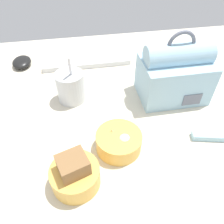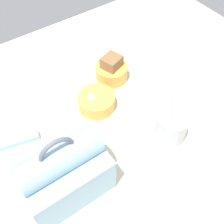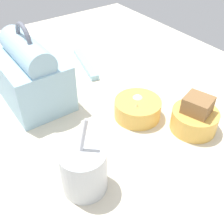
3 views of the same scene
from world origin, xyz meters
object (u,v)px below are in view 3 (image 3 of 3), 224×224
(bento_bowl_sandwich, at_px, (195,118))
(bento_bowl_snacks, at_px, (137,108))
(soup_cup, at_px, (84,169))
(lunch_bag, at_px, (32,75))
(chopstick_case, at_px, (85,63))

(bento_bowl_sandwich, height_order, bento_bowl_snacks, bento_bowl_sandwich)
(soup_cup, xyz_separation_m, bento_bowl_snacks, (0.10, -0.21, -0.02))
(bento_bowl_snacks, bearing_deg, bento_bowl_sandwich, -144.73)
(soup_cup, relative_size, bento_bowl_sandwich, 1.46)
(lunch_bag, relative_size, soup_cup, 1.37)
(bento_bowl_sandwich, bearing_deg, bento_bowl_snacks, 35.27)
(chopstick_case, bearing_deg, bento_bowl_sandwich, -172.55)
(soup_cup, xyz_separation_m, chopstick_case, (0.39, -0.23, -0.04))
(soup_cup, bearing_deg, bento_bowl_sandwich, -91.05)
(bento_bowl_sandwich, height_order, chopstick_case, bento_bowl_sandwich)
(soup_cup, distance_m, bento_bowl_snacks, 0.23)
(lunch_bag, height_order, bento_bowl_sandwich, lunch_bag)
(lunch_bag, xyz_separation_m, bento_bowl_sandwich, (-0.31, -0.25, -0.05))
(lunch_bag, distance_m, chopstick_case, 0.23)
(lunch_bag, bearing_deg, soup_cup, 173.40)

